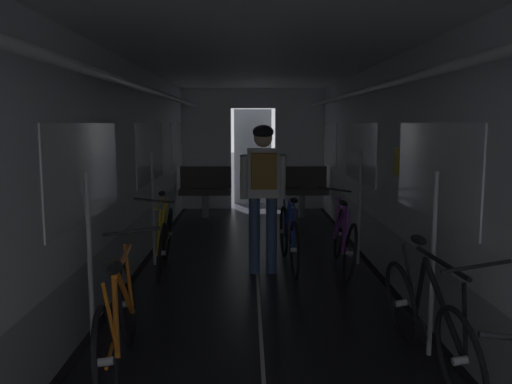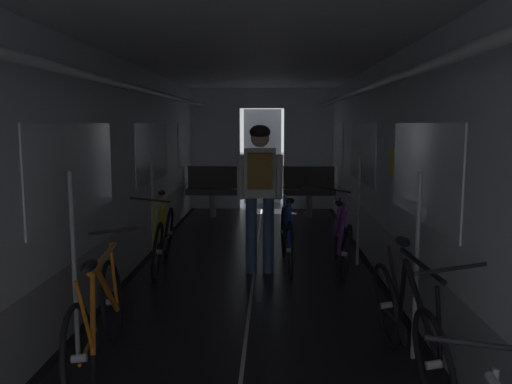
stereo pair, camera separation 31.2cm
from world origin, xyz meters
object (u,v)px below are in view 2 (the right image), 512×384
at_px(bench_seat_far_right, 309,187).
at_px(person_cyclist_aisle, 260,183).
at_px(bicycle_orange, 98,320).
at_px(bicycle_yellow, 163,237).
at_px(bicycle_purple, 342,240).
at_px(bench_seat_far_left, 213,187).
at_px(bicycle_black, 407,324).
at_px(bicycle_blue_in_aisle, 287,236).

distance_m(bench_seat_far_right, person_cyclist_aisle, 3.89).
distance_m(bicycle_orange, bicycle_yellow, 2.68).
xyz_separation_m(bicycle_purple, bicycle_yellow, (-2.14, 0.06, 0.00)).
xyz_separation_m(bench_seat_far_right, bicycle_yellow, (-2.00, -3.59, -0.19)).
distance_m(bench_seat_far_left, bicycle_black, 6.59).
bearing_deg(bicycle_orange, person_cyclist_aisle, 66.72).
xyz_separation_m(bench_seat_far_right, bicycle_purple, (0.14, -3.64, -0.19)).
relative_size(bicycle_orange, bicycle_yellow, 1.00).
bearing_deg(bicycle_purple, bicycle_blue_in_aisle, 167.38).
bearing_deg(bench_seat_far_right, person_cyclist_aisle, -102.39).
xyz_separation_m(bench_seat_far_left, bicycle_yellow, (-0.20, -3.59, -0.19)).
relative_size(bicycle_purple, person_cyclist_aisle, 0.98).
bearing_deg(bicycle_black, bicycle_yellow, 130.04).
relative_size(bicycle_orange, bicycle_purple, 1.00).
distance_m(bench_seat_far_left, bicycle_purple, 4.13).
relative_size(bicycle_purple, bicycle_yellow, 1.00).
bearing_deg(person_cyclist_aisle, bench_seat_far_right, 77.61).
height_order(bicycle_orange, bicycle_black, bicycle_black).
distance_m(bench_seat_far_left, person_cyclist_aisle, 3.92).
distance_m(bicycle_black, bicycle_purple, 2.62).
distance_m(bench_seat_far_left, bicycle_yellow, 3.60).
bearing_deg(bicycle_yellow, bicycle_orange, -87.91).
distance_m(bicycle_purple, bicycle_yellow, 2.14).
distance_m(person_cyclist_aisle, bicycle_blue_in_aisle, 0.80).
height_order(bicycle_purple, person_cyclist_aisle, person_cyclist_aisle).
bearing_deg(bench_seat_far_right, bicycle_yellow, -119.13).
height_order(bench_seat_far_left, bicycle_purple, bicycle_purple).
xyz_separation_m(bicycle_orange, bicycle_black, (2.15, 0.00, -0.00)).
bearing_deg(bench_seat_far_left, bench_seat_far_right, 0.00).
bearing_deg(bench_seat_far_left, bicycle_yellow, -93.18).
distance_m(bicycle_orange, bicycle_purple, 3.32).
relative_size(bicycle_orange, person_cyclist_aisle, 0.98).
bearing_deg(person_cyclist_aisle, bicycle_purple, 7.14).
height_order(bicycle_black, bicycle_purple, same).
relative_size(bicycle_orange, bicycle_blue_in_aisle, 1.00).
relative_size(bicycle_black, bicycle_yellow, 1.00).
bearing_deg(bicycle_black, bench_seat_far_right, 92.26).
height_order(bicycle_orange, bicycle_blue_in_aisle, bicycle_orange).
bearing_deg(bench_seat_far_left, bicycle_blue_in_aisle, -69.68).
bearing_deg(bicycle_black, bicycle_purple, 92.32).
distance_m(bicycle_black, bicycle_yellow, 3.49).
xyz_separation_m(bench_seat_far_right, bicycle_orange, (-1.90, -6.26, -0.19)).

